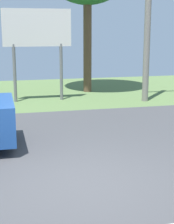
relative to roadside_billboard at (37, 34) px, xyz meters
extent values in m
cube|color=#424244|center=(-0.09, -6.05, -2.60)|extent=(40.00, 8.00, 0.10)
cube|color=#597441|center=(-0.09, 1.95, -2.60)|extent=(40.00, 8.00, 0.10)
cylinder|color=gray|center=(4.02, -1.03, 1.13)|extent=(0.24, 0.24, 7.35)
cylinder|color=slate|center=(-0.90, 0.00, -1.45)|extent=(0.12, 0.12, 2.20)
cylinder|color=slate|center=(0.90, 0.00, -1.45)|extent=(0.12, 0.12, 2.20)
cube|color=silver|center=(0.00, 0.00, 0.25)|extent=(2.60, 0.10, 1.40)
cylinder|color=brown|center=(2.35, 1.63, -0.40)|extent=(0.36, 0.36, 4.30)
camera|label=1|loc=(-1.49, -14.20, 0.24)|focal=58.82mm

